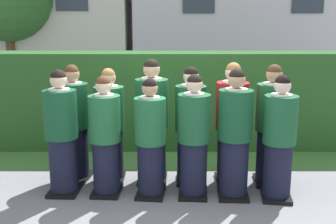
# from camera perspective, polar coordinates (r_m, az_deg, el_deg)

# --- Properties ---
(ground_plane) EXTENTS (60.00, 60.00, 0.00)m
(ground_plane) POSITION_cam_1_polar(r_m,az_deg,el_deg) (5.60, 0.01, -11.09)
(ground_plane) COLOR slate
(student_front_row_0) EXTENTS (0.42, 0.48, 1.62)m
(student_front_row_0) POSITION_cam_1_polar(r_m,az_deg,el_deg) (5.58, -14.28, -3.13)
(student_front_row_0) COLOR black
(student_front_row_0) RESTS_ON ground
(student_front_row_1) EXTENTS (0.40, 0.47, 1.55)m
(student_front_row_1) POSITION_cam_1_polar(r_m,az_deg,el_deg) (5.45, -8.60, -3.65)
(student_front_row_1) COLOR black
(student_front_row_1) RESTS_ON ground
(student_front_row_2) EXTENTS (0.40, 0.47, 1.53)m
(student_front_row_2) POSITION_cam_1_polar(r_m,az_deg,el_deg) (5.35, -2.55, -3.97)
(student_front_row_2) COLOR black
(student_front_row_2) RESTS_ON ground
(student_front_row_3) EXTENTS (0.41, 0.51, 1.58)m
(student_front_row_3) POSITION_cam_1_polar(r_m,az_deg,el_deg) (5.34, 3.32, -3.70)
(student_front_row_3) COLOR black
(student_front_row_3) RESTS_ON ground
(student_front_row_4) EXTENTS (0.43, 0.49, 1.65)m
(student_front_row_4) POSITION_cam_1_polar(r_m,az_deg,el_deg) (5.37, 8.81, -3.37)
(student_front_row_4) COLOR black
(student_front_row_4) RESTS_ON ground
(student_front_row_5) EXTENTS (0.42, 0.52, 1.58)m
(student_front_row_5) POSITION_cam_1_polar(r_m,az_deg,el_deg) (5.43, 14.57, -3.82)
(student_front_row_5) COLOR black
(student_front_row_5) RESTS_ON ground
(student_rear_row_0) EXTENTS (0.44, 0.54, 1.63)m
(student_rear_row_0) POSITION_cam_1_polar(r_m,az_deg,el_deg) (6.03, -12.66, -1.82)
(student_rear_row_0) COLOR black
(student_rear_row_0) RESTS_ON ground
(student_rear_row_1) EXTENTS (0.41, 0.50, 1.58)m
(student_rear_row_1) POSITION_cam_1_polar(r_m,az_deg,el_deg) (5.91, -8.00, -2.15)
(student_rear_row_1) COLOR black
(student_rear_row_1) RESTS_ON ground
(student_rear_row_2) EXTENTS (0.45, 0.50, 1.71)m
(student_rear_row_2) POSITION_cam_1_polar(r_m,az_deg,el_deg) (5.80, -2.33, -1.68)
(student_rear_row_2) COLOR black
(student_rear_row_2) RESTS_ON ground
(student_rear_row_3) EXTENTS (0.42, 0.51, 1.61)m
(student_rear_row_3) POSITION_cam_1_polar(r_m,az_deg,el_deg) (5.79, 2.89, -2.21)
(student_rear_row_3) COLOR black
(student_rear_row_3) RESTS_ON ground
(student_in_red_blazer) EXTENTS (0.43, 0.52, 1.67)m
(student_in_red_blazer) POSITION_cam_1_polar(r_m,az_deg,el_deg) (5.82, 8.38, -1.95)
(student_in_red_blazer) COLOR black
(student_in_red_blazer) RESTS_ON ground
(student_rear_row_5) EXTENTS (0.43, 0.54, 1.65)m
(student_rear_row_5) POSITION_cam_1_polar(r_m,az_deg,el_deg) (5.88, 13.56, -2.12)
(student_rear_row_5) COLOR black
(student_rear_row_5) RESTS_ON ground
(hedge) EXTENTS (7.83, 0.70, 1.66)m
(hedge) POSITION_cam_1_polar(r_m,az_deg,el_deg) (7.37, -0.04, 1.60)
(hedge) COLOR #285623
(hedge) RESTS_ON ground
(lawn_strip) EXTENTS (7.83, 0.90, 0.01)m
(lawn_strip) POSITION_cam_1_polar(r_m,az_deg,el_deg) (6.82, -0.03, -6.56)
(lawn_strip) COLOR #477A38
(lawn_strip) RESTS_ON ground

